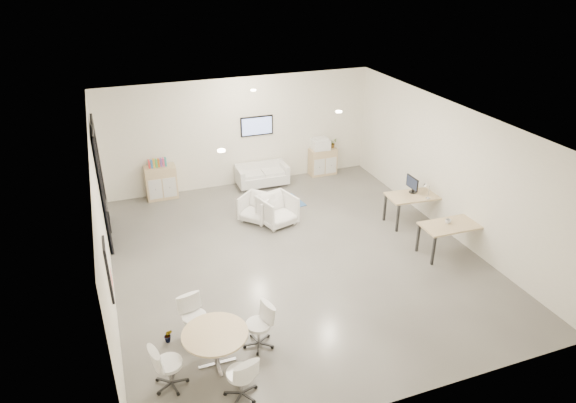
# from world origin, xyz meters

# --- Properties ---
(room_shell) EXTENTS (9.60, 10.60, 4.80)m
(room_shell) POSITION_xyz_m (0.00, 0.00, 1.60)
(room_shell) COLOR #53514C
(room_shell) RESTS_ON ground
(glass_door) EXTENTS (0.09, 1.90, 2.85)m
(glass_door) POSITION_xyz_m (-3.95, 2.51, 1.50)
(glass_door) COLOR black
(glass_door) RESTS_ON room_shell
(artwork) EXTENTS (0.05, 0.54, 1.04)m
(artwork) POSITION_xyz_m (-3.97, -1.60, 1.55)
(artwork) COLOR black
(artwork) RESTS_ON room_shell
(wall_tv) EXTENTS (0.98, 0.06, 0.58)m
(wall_tv) POSITION_xyz_m (0.50, 4.46, 1.75)
(wall_tv) COLOR black
(wall_tv) RESTS_ON room_shell
(ceiling_spots) EXTENTS (3.14, 4.14, 0.03)m
(ceiling_spots) POSITION_xyz_m (-0.20, 0.83, 3.18)
(ceiling_spots) COLOR #FFEAC6
(ceiling_spots) RESTS_ON room_shell
(sideboard_left) EXTENTS (0.85, 0.44, 0.96)m
(sideboard_left) POSITION_xyz_m (-2.42, 4.25, 0.48)
(sideboard_left) COLOR tan
(sideboard_left) RESTS_ON room_shell
(sideboard_right) EXTENTS (0.85, 0.41, 0.85)m
(sideboard_right) POSITION_xyz_m (2.56, 4.27, 0.42)
(sideboard_right) COLOR tan
(sideboard_right) RESTS_ON room_shell
(books) EXTENTS (0.49, 0.14, 0.22)m
(books) POSITION_xyz_m (-2.46, 4.26, 1.07)
(books) COLOR red
(books) RESTS_ON sideboard_left
(printer) EXTENTS (0.55, 0.47, 0.37)m
(printer) POSITION_xyz_m (2.47, 4.27, 1.02)
(printer) COLOR white
(printer) RESTS_ON sideboard_right
(loveseat) EXTENTS (1.51, 0.77, 0.56)m
(loveseat) POSITION_xyz_m (0.51, 4.12, 0.31)
(loveseat) COLOR silver
(loveseat) RESTS_ON room_shell
(blue_rug) EXTENTS (1.46, 1.07, 0.01)m
(blue_rug) POSITION_xyz_m (0.53, 2.72, 0.01)
(blue_rug) COLOR navy
(blue_rug) RESTS_ON room_shell
(armchair_left) EXTENTS (1.02, 1.02, 0.77)m
(armchair_left) POSITION_xyz_m (-0.29, 2.04, 0.38)
(armchair_left) COLOR silver
(armchair_left) RESTS_ON room_shell
(armchair_right) EXTENTS (1.01, 0.98, 0.86)m
(armchair_right) POSITION_xyz_m (0.14, 1.65, 0.43)
(armchair_right) COLOR silver
(armchair_right) RESTS_ON room_shell
(desk_rear) EXTENTS (1.53, 0.86, 0.77)m
(desk_rear) POSITION_xyz_m (3.50, 0.54, 0.69)
(desk_rear) COLOR tan
(desk_rear) RESTS_ON room_shell
(desk_front) EXTENTS (1.45, 0.75, 0.75)m
(desk_front) POSITION_xyz_m (3.43, -1.07, 0.67)
(desk_front) COLOR tan
(desk_front) RESTS_ON room_shell
(monitor) EXTENTS (0.20, 0.50, 0.44)m
(monitor) POSITION_xyz_m (3.46, 0.69, 1.00)
(monitor) COLOR black
(monitor) RESTS_ON desk_rear
(round_table) EXTENTS (1.11, 1.11, 0.68)m
(round_table) POSITION_xyz_m (-2.48, -2.74, 0.59)
(round_table) COLOR tan
(round_table) RESTS_ON room_shell
(meeting_chairs) EXTENTS (2.32, 2.32, 0.82)m
(meeting_chairs) POSITION_xyz_m (-2.48, -2.74, 0.41)
(meeting_chairs) COLOR white
(meeting_chairs) RESTS_ON room_shell
(plant_cabinet) EXTENTS (0.35, 0.36, 0.23)m
(plant_cabinet) POSITION_xyz_m (2.87, 4.28, 0.96)
(plant_cabinet) COLOR #3F7F3F
(plant_cabinet) RESTS_ON sideboard_right
(plant_floor) EXTENTS (0.25, 0.32, 0.13)m
(plant_floor) POSITION_xyz_m (-3.17, -1.89, 0.06)
(plant_floor) COLOR #3F7F3F
(plant_floor) RESTS_ON room_shell
(cup) EXTENTS (0.15, 0.13, 0.13)m
(cup) POSITION_xyz_m (3.35, -1.00, 0.81)
(cup) COLOR white
(cup) RESTS_ON desk_front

